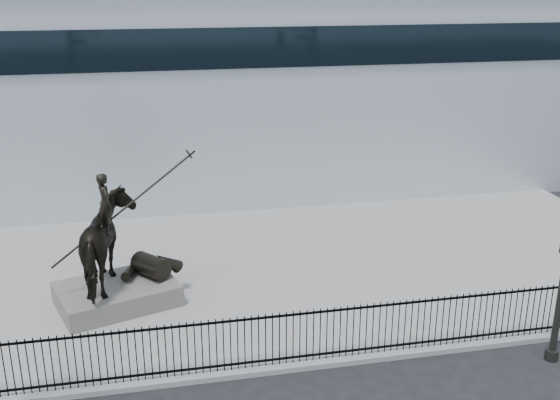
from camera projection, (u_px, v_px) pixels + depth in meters
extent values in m
plane|color=black|center=(298.00, 396.00, 15.95)|extent=(120.00, 120.00, 0.00)
cube|color=gray|center=(251.00, 273.00, 22.40)|extent=(30.00, 12.00, 0.15)
cube|color=#B4BCC4|center=(207.00, 84.00, 32.99)|extent=(44.00, 14.00, 9.00)
cube|color=black|center=(287.00, 358.00, 17.01)|extent=(22.00, 0.05, 0.05)
cube|color=black|center=(287.00, 315.00, 16.60)|extent=(22.00, 0.05, 0.05)
cube|color=black|center=(287.00, 338.00, 16.81)|extent=(22.00, 0.03, 1.50)
cube|color=#595651|center=(117.00, 294.00, 20.04)|extent=(4.01, 3.33, 0.65)
imported|color=black|center=(113.00, 243.00, 19.49)|extent=(3.07, 3.32, 2.74)
imported|color=black|center=(105.00, 204.00, 19.03)|extent=(0.64, 0.78, 1.86)
cylinder|color=black|center=(122.00, 210.00, 19.35)|extent=(4.21, 1.46, 2.79)
cylinder|color=black|center=(552.00, 354.00, 17.44)|extent=(0.36, 0.36, 0.30)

